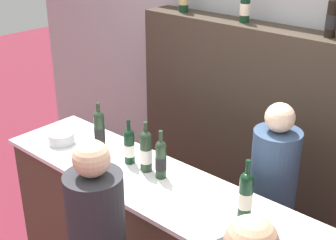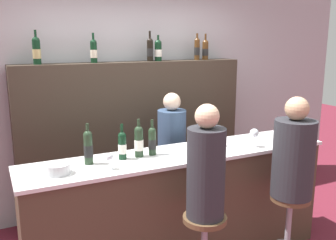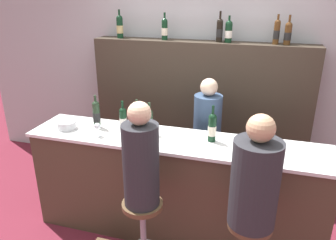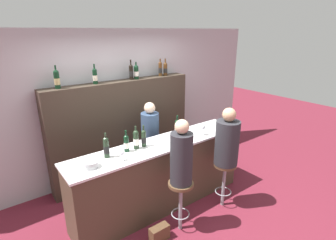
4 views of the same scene
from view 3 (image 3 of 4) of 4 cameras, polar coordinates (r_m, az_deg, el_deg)
wall_back at (r=4.18m, az=6.20°, el=7.54°), size 6.40×0.05×2.60m
bar_counter at (r=3.25m, az=1.01°, el=-11.71°), size 2.78×0.56×1.04m
back_bar_cabinet at (r=4.09m, az=5.38°, el=1.15°), size 2.60×0.28×1.77m
wine_bottle_counter_0 at (r=3.28m, az=-12.36°, el=1.05°), size 0.07×0.07×0.33m
wine_bottle_counter_1 at (r=3.17m, az=-7.84°, el=0.22°), size 0.07×0.07×0.30m
wine_bottle_counter_2 at (r=3.11m, az=-5.37°, el=0.21°), size 0.08×0.08×0.32m
wine_bottle_counter_3 at (r=3.07m, az=-3.24°, el=-0.20°), size 0.07×0.07×0.31m
wine_bottle_counter_4 at (r=2.93m, az=7.70°, el=-1.23°), size 0.07×0.07×0.34m
wine_bottle_backbar_0 at (r=4.17m, az=-8.40°, el=15.82°), size 0.08×0.08×0.33m
wine_bottle_backbar_1 at (r=3.97m, az=-0.59°, el=15.59°), size 0.07×0.07×0.31m
wine_bottle_backbar_2 at (r=3.83m, az=8.97°, el=15.23°), size 0.07×0.07×0.33m
wine_bottle_backbar_3 at (r=3.82m, az=10.51°, el=14.95°), size 0.08×0.08×0.29m
wine_bottle_backbar_4 at (r=3.79m, az=18.40°, el=14.39°), size 0.07×0.07×0.31m
wine_bottle_backbar_5 at (r=3.80m, az=20.16°, el=14.02°), size 0.08×0.08×0.31m
wine_glass_0 at (r=3.09m, az=-12.19°, el=-1.18°), size 0.06×0.06×0.13m
wine_glass_1 at (r=2.73m, az=14.17°, el=-3.69°), size 0.08×0.08×0.17m
metal_bowl at (r=3.35m, az=-17.16°, el=-0.86°), size 0.18×0.18×0.08m
tasting_menu at (r=2.86m, az=3.66°, el=-4.57°), size 0.21×0.30×0.00m
bar_stool_left at (r=2.82m, az=-4.40°, el=-16.94°), size 0.33×0.33×0.72m
guest_seated_left at (r=2.52m, az=-4.75°, el=-7.13°), size 0.28×0.28×0.85m
guest_seated_right at (r=2.39m, az=14.93°, el=-9.99°), size 0.34×0.34×0.85m
bartender at (r=3.64m, az=6.65°, el=-4.98°), size 0.30×0.30×1.48m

